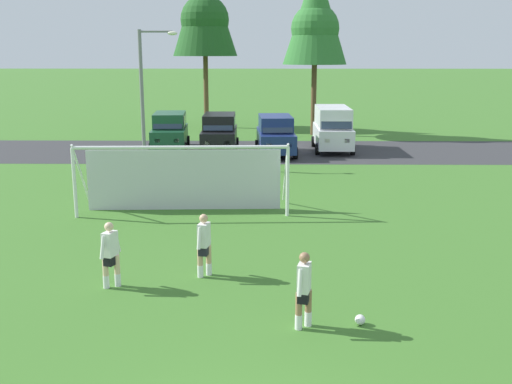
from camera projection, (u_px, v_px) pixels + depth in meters
ground_plane at (253, 205)px, 22.50m from camera, size 400.00×400.00×0.00m
parking_lot_strip at (257, 151)px, 34.79m from camera, size 52.00×8.40×0.01m
soccer_ball at (360, 320)px, 12.57m from camera, size 0.22×0.22×0.22m
soccer_goal at (184, 176)px, 21.37m from camera, size 7.49×2.25×2.57m
player_striker_near at (304, 290)px, 12.28m from camera, size 0.36×0.71×1.64m
player_midfield_center at (111, 255)px, 14.43m from camera, size 0.40×0.69×1.64m
player_defender_far at (204, 245)px, 15.15m from camera, size 0.35×0.71×1.64m
parked_car_slot_far_left at (170, 131)px, 35.09m from camera, size 2.40×4.73×2.16m
parked_car_slot_left at (219, 133)px, 34.38m from camera, size 2.21×4.64×2.16m
parked_car_slot_center_left at (276, 135)px, 33.43m from camera, size 2.35×4.71×2.16m
parked_car_slot_center at (333, 128)px, 34.78m from camera, size 2.23×4.82×2.52m
tree_left_edge at (205, 8)px, 44.21m from camera, size 4.80×4.80×12.81m
tree_mid_left at (315, 17)px, 40.00m from camera, size 4.33×4.33×11.54m
street_lamp at (146, 96)px, 29.60m from camera, size 2.00×0.32×6.67m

